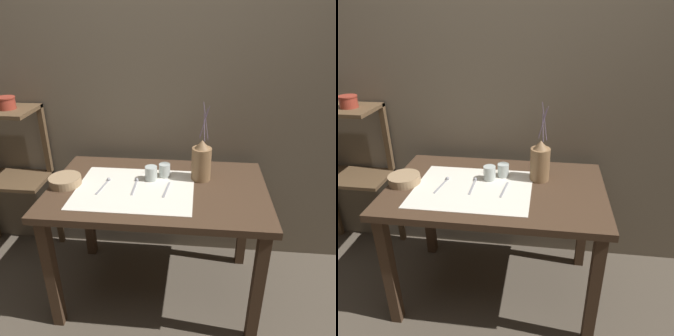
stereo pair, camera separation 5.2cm
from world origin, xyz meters
TOP-DOWN VIEW (x-y plane):
  - ground_plane at (0.00, 0.00)m, footprint 12.00×12.00m
  - stone_wall_back at (0.00, 0.49)m, footprint 7.00×0.06m
  - wooden_table at (0.00, 0.00)m, footprint 1.23×0.75m
  - wooden_shelf_unit at (-1.11, 0.32)m, footprint 0.58×0.30m
  - linen_cloth at (-0.12, -0.04)m, footprint 0.65×0.50m
  - pitcher_with_flowers at (0.24, 0.12)m, footprint 0.11×0.11m
  - wooden_bowl at (-0.53, -0.03)m, footprint 0.18×0.18m
  - glass_tumbler_near at (-0.05, 0.08)m, footprint 0.07×0.07m
  - glass_tumbler_far at (0.03, 0.13)m, footprint 0.07×0.07m
  - spoon_outer at (-0.30, 0.01)m, footprint 0.04×0.18m
  - spoon_inner at (-0.13, 0.02)m, footprint 0.02×0.18m
  - knife_center at (0.05, -0.04)m, footprint 0.03×0.17m
  - metal_pot_small at (-0.98, 0.28)m, footprint 0.12×0.12m

SIDE VIEW (x-z plane):
  - ground_plane at x=0.00m, z-range 0.00..0.00m
  - wooden_table at x=0.00m, z-range 0.28..1.06m
  - linen_cloth at x=-0.12m, z-range 0.78..0.78m
  - knife_center at x=0.05m, z-range 0.78..0.78m
  - spoon_outer at x=-0.30m, z-range 0.77..0.79m
  - spoon_inner at x=-0.13m, z-range 0.77..0.79m
  - wooden_shelf_unit at x=-1.11m, z-range 0.22..1.35m
  - wooden_bowl at x=-0.53m, z-range 0.78..0.83m
  - glass_tumbler_far at x=0.03m, z-range 0.78..0.86m
  - glass_tumbler_near at x=-0.05m, z-range 0.78..0.86m
  - pitcher_with_flowers at x=0.24m, z-range 0.66..1.12m
  - metal_pot_small at x=-0.98m, z-range 1.13..1.20m
  - stone_wall_back at x=0.00m, z-range 0.00..2.40m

